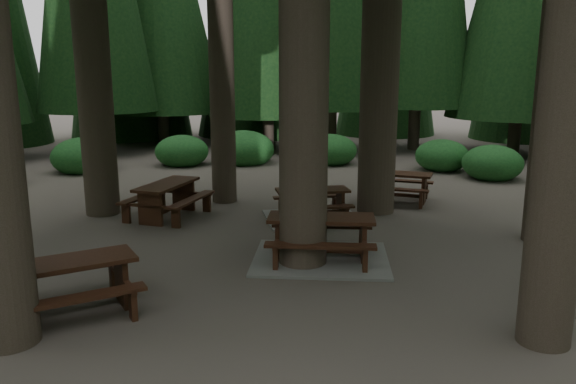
# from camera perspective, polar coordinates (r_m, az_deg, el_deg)

# --- Properties ---
(ground) EXTENTS (80.00, 80.00, 0.00)m
(ground) POSITION_cam_1_polar(r_m,az_deg,el_deg) (10.01, -3.16, -7.61)
(ground) COLOR #544C44
(ground) RESTS_ON ground
(picnic_table_a) EXTENTS (2.45, 2.03, 0.83)m
(picnic_table_a) POSITION_cam_1_polar(r_m,az_deg,el_deg) (10.26, 3.36, -5.40)
(picnic_table_a) COLOR gray
(picnic_table_a) RESTS_ON ground
(picnic_table_b) EXTENTS (1.94, 2.21, 0.82)m
(picnic_table_b) POSITION_cam_1_polar(r_m,az_deg,el_deg) (13.43, -12.15, -0.26)
(picnic_table_b) COLOR #371810
(picnic_table_b) RESTS_ON ground
(picnic_table_c) EXTENTS (2.48, 2.21, 0.72)m
(picnic_table_c) POSITION_cam_1_polar(r_m,az_deg,el_deg) (13.03, 2.49, -1.77)
(picnic_table_c) COLOR gray
(picnic_table_c) RESTS_ON ground
(picnic_table_d) EXTENTS (2.09, 1.85, 0.77)m
(picnic_table_d) POSITION_cam_1_polar(r_m,az_deg,el_deg) (15.03, 10.99, 0.97)
(picnic_table_d) COLOR #371810
(picnic_table_d) RESTS_ON ground
(picnic_table_e) EXTENTS (2.36, 2.26, 0.80)m
(picnic_table_e) POSITION_cam_1_polar(r_m,az_deg,el_deg) (8.56, -21.48, -8.21)
(picnic_table_e) COLOR #371810
(picnic_table_e) RESTS_ON ground
(shrub_ring) EXTENTS (23.86, 24.64, 1.49)m
(shrub_ring) POSITION_cam_1_polar(r_m,az_deg,el_deg) (10.53, 1.14, -4.28)
(shrub_ring) COLOR #1C5423
(shrub_ring) RESTS_ON ground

